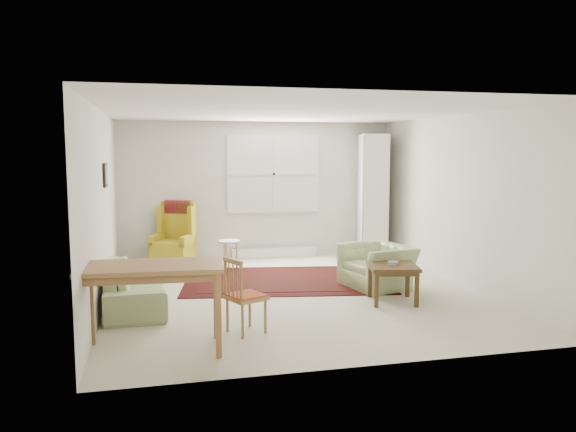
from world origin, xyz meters
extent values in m
cube|color=beige|center=(0.00, 0.00, 0.00)|extent=(5.00, 5.50, 0.01)
cube|color=white|center=(0.00, 0.00, 2.50)|extent=(5.00, 5.50, 0.01)
cube|color=silver|center=(0.00, 2.75, 1.25)|extent=(5.00, 0.04, 2.50)
cube|color=silver|center=(0.00, -2.75, 1.25)|extent=(5.00, 0.04, 2.50)
cube|color=silver|center=(-2.50, 0.00, 1.25)|extent=(0.04, 5.50, 2.50)
cube|color=silver|center=(2.50, 0.00, 1.25)|extent=(0.04, 5.50, 2.50)
cube|color=white|center=(0.30, 2.73, 1.55)|extent=(1.72, 0.06, 1.42)
cube|color=white|center=(0.30, 2.73, 1.55)|extent=(1.60, 0.02, 1.30)
cube|color=silver|center=(0.30, 2.67, 0.09)|extent=(1.60, 0.12, 0.18)
cube|color=black|center=(-2.48, 0.50, 1.65)|extent=(0.03, 0.42, 0.32)
cube|color=#9E7D49|center=(-2.46, 0.50, 1.65)|extent=(0.01, 0.34, 0.24)
imported|color=#95AA71|center=(-2.10, -0.16, 0.37)|extent=(0.75, 1.85, 0.74)
imported|color=#95AA71|center=(1.28, 0.06, 0.37)|extent=(1.03, 1.12, 0.74)
camera|label=1|loc=(-1.83, -7.42, 1.97)|focal=35.00mm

